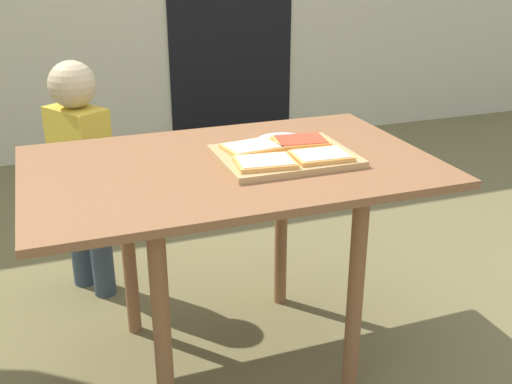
{
  "coord_description": "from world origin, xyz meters",
  "views": [
    {
      "loc": [
        -0.54,
        -1.7,
        1.37
      ],
      "look_at": [
        0.08,
        0.0,
        0.63
      ],
      "focal_mm": 42.79,
      "sensor_mm": 36.0,
      "label": 1
    }
  ],
  "objects_px": {
    "pizza_slice_near_left": "(265,162)",
    "pizza_slice_far_left": "(252,147)",
    "pizza_slice_near_right": "(321,156)",
    "child_left": "(81,163)",
    "dining_table": "(231,191)",
    "pizza_slice_far_right": "(301,141)",
    "cutting_board": "(285,156)",
    "plate_white_right": "(283,142)"
  },
  "relations": [
    {
      "from": "child_left",
      "to": "pizza_slice_far_right",
      "type": "bearing_deg",
      "value": -43.36
    },
    {
      "from": "pizza_slice_near_right",
      "to": "pizza_slice_far_right",
      "type": "xyz_separation_m",
      "value": [
        0.0,
        0.16,
        0.0
      ]
    },
    {
      "from": "dining_table",
      "to": "cutting_board",
      "type": "relative_size",
      "value": 3.02
    },
    {
      "from": "pizza_slice_far_right",
      "to": "pizza_slice_far_left",
      "type": "bearing_deg",
      "value": -177.77
    },
    {
      "from": "pizza_slice_near_left",
      "to": "pizza_slice_near_right",
      "type": "bearing_deg",
      "value": -1.04
    },
    {
      "from": "pizza_slice_far_left",
      "to": "pizza_slice_near_left",
      "type": "bearing_deg",
      "value": -94.24
    },
    {
      "from": "pizza_slice_far_left",
      "to": "child_left",
      "type": "bearing_deg",
      "value": 127.7
    },
    {
      "from": "plate_white_right",
      "to": "pizza_slice_near_left",
      "type": "bearing_deg",
      "value": -123.3
    },
    {
      "from": "cutting_board",
      "to": "pizza_slice_far_left",
      "type": "bearing_deg",
      "value": 142.25
    },
    {
      "from": "pizza_slice_far_left",
      "to": "child_left",
      "type": "height_order",
      "value": "child_left"
    },
    {
      "from": "cutting_board",
      "to": "pizza_slice_far_left",
      "type": "height_order",
      "value": "pizza_slice_far_left"
    },
    {
      "from": "cutting_board",
      "to": "pizza_slice_far_right",
      "type": "height_order",
      "value": "pizza_slice_far_right"
    },
    {
      "from": "child_left",
      "to": "pizza_slice_near_right",
      "type": "bearing_deg",
      "value": -49.86
    },
    {
      "from": "cutting_board",
      "to": "pizza_slice_near_left",
      "type": "height_order",
      "value": "pizza_slice_near_left"
    },
    {
      "from": "dining_table",
      "to": "plate_white_right",
      "type": "height_order",
      "value": "plate_white_right"
    },
    {
      "from": "dining_table",
      "to": "pizza_slice_near_right",
      "type": "bearing_deg",
      "value": -24.39
    },
    {
      "from": "dining_table",
      "to": "pizza_slice_far_right",
      "type": "height_order",
      "value": "pizza_slice_far_right"
    },
    {
      "from": "dining_table",
      "to": "cutting_board",
      "type": "distance_m",
      "value": 0.2
    },
    {
      "from": "cutting_board",
      "to": "pizza_slice_near_left",
      "type": "xyz_separation_m",
      "value": [
        -0.1,
        -0.08,
        0.02
      ]
    },
    {
      "from": "cutting_board",
      "to": "child_left",
      "type": "bearing_deg",
      "value": 129.44
    },
    {
      "from": "pizza_slice_near_left",
      "to": "dining_table",
      "type": "bearing_deg",
      "value": 122.62
    },
    {
      "from": "pizza_slice_near_right",
      "to": "pizza_slice_far_left",
      "type": "distance_m",
      "value": 0.23
    },
    {
      "from": "dining_table",
      "to": "child_left",
      "type": "xyz_separation_m",
      "value": [
        -0.41,
        0.67,
        -0.08
      ]
    },
    {
      "from": "dining_table",
      "to": "child_left",
      "type": "relative_size",
      "value": 1.29
    },
    {
      "from": "pizza_slice_near_right",
      "to": "child_left",
      "type": "height_order",
      "value": "child_left"
    },
    {
      "from": "pizza_slice_near_left",
      "to": "plate_white_right",
      "type": "bearing_deg",
      "value": 56.7
    },
    {
      "from": "dining_table",
      "to": "child_left",
      "type": "height_order",
      "value": "child_left"
    },
    {
      "from": "pizza_slice_far_right",
      "to": "pizza_slice_near_right",
      "type": "bearing_deg",
      "value": -90.94
    },
    {
      "from": "pizza_slice_near_left",
      "to": "pizza_slice_far_left",
      "type": "bearing_deg",
      "value": 85.76
    },
    {
      "from": "cutting_board",
      "to": "pizza_slice_near_right",
      "type": "height_order",
      "value": "pizza_slice_near_right"
    },
    {
      "from": "plate_white_right",
      "to": "pizza_slice_far_left",
      "type": "bearing_deg",
      "value": -147.77
    },
    {
      "from": "child_left",
      "to": "plate_white_right",
      "type": "bearing_deg",
      "value": -40.4
    },
    {
      "from": "pizza_slice_near_left",
      "to": "plate_white_right",
      "type": "height_order",
      "value": "pizza_slice_near_left"
    },
    {
      "from": "pizza_slice_near_left",
      "to": "plate_white_right",
      "type": "relative_size",
      "value": 1.02
    },
    {
      "from": "pizza_slice_near_left",
      "to": "plate_white_right",
      "type": "distance_m",
      "value": 0.29
    },
    {
      "from": "cutting_board",
      "to": "pizza_slice_near_left",
      "type": "relative_size",
      "value": 2.24
    },
    {
      "from": "pizza_slice_near_left",
      "to": "pizza_slice_far_left",
      "type": "relative_size",
      "value": 0.98
    },
    {
      "from": "pizza_slice_far_right",
      "to": "child_left",
      "type": "relative_size",
      "value": 0.19
    },
    {
      "from": "dining_table",
      "to": "pizza_slice_near_left",
      "type": "distance_m",
      "value": 0.18
    },
    {
      "from": "pizza_slice_near_left",
      "to": "pizza_slice_far_left",
      "type": "height_order",
      "value": "same"
    },
    {
      "from": "pizza_slice_near_right",
      "to": "cutting_board",
      "type": "bearing_deg",
      "value": 135.47
    },
    {
      "from": "pizza_slice_far_right",
      "to": "pizza_slice_far_left",
      "type": "height_order",
      "value": "same"
    }
  ]
}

